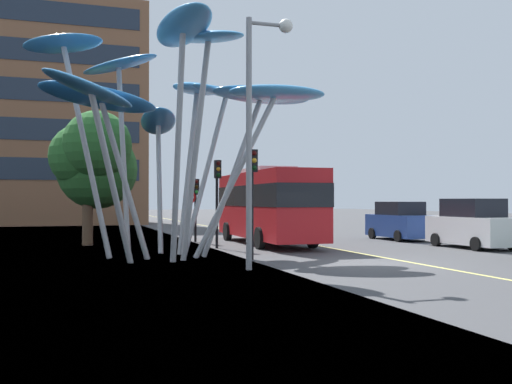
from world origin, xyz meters
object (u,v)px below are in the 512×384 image
object	(u,v)px
leaf_sculpture	(176,92)
car_parked_mid	(473,225)
traffic_light_island_mid	(196,196)
street_lamp	(259,109)
traffic_light_kerb_near	(253,180)
red_bus	(267,203)
car_parked_far	(400,222)
traffic_light_kerb_far	(217,185)
no_entry_sign	(189,209)

from	to	relation	value
leaf_sculpture	car_parked_mid	size ratio (longest dim) A/B	2.46
traffic_light_island_mid	street_lamp	world-z (taller)	street_lamp
leaf_sculpture	traffic_light_island_mid	xyz separation A→B (m)	(2.42, 7.69, -3.82)
traffic_light_kerb_near	street_lamp	distance (m)	3.64
red_bus	street_lamp	xyz separation A→B (m)	(-3.70, -9.89, 2.92)
traffic_light_island_mid	car_parked_far	bearing A→B (deg)	-8.84
traffic_light_kerb_near	traffic_light_kerb_far	size ratio (longest dim) A/B	1.01
red_bus	car_parked_far	xyz separation A→B (m)	(7.76, 0.68, -1.05)
red_bus	car_parked_mid	xyz separation A→B (m)	(7.91, -5.05, -0.99)
traffic_light_kerb_far	traffic_light_kerb_near	bearing A→B (deg)	-90.50
car_parked_far	street_lamp	distance (m)	16.09
red_bus	car_parked_mid	distance (m)	9.44
leaf_sculpture	traffic_light_kerb_far	bearing A→B (deg)	55.20
traffic_light_island_mid	street_lamp	bearing A→B (deg)	-93.16
traffic_light_kerb_far	car_parked_mid	bearing A→B (deg)	-17.08
car_parked_mid	traffic_light_kerb_near	bearing A→B (deg)	-169.81
leaf_sculpture	no_entry_sign	world-z (taller)	leaf_sculpture
traffic_light_kerb_far	car_parked_mid	world-z (taller)	traffic_light_kerb_far
traffic_light_island_mid	car_parked_far	size ratio (longest dim) A/B	0.74
car_parked_far	no_entry_sign	bearing A→B (deg)	-177.13
leaf_sculpture	car_parked_mid	xyz separation A→B (m)	(13.35, 0.27, -5.13)
traffic_light_island_mid	no_entry_sign	world-z (taller)	traffic_light_island_mid
traffic_light_kerb_near	traffic_light_island_mid	distance (m)	9.38
traffic_light_kerb_far	traffic_light_island_mid	xyz separation A→B (m)	(-0.09, 4.08, -0.48)
no_entry_sign	traffic_light_kerb_near	bearing A→B (deg)	-83.27
traffic_light_kerb_near	car_parked_mid	distance (m)	11.21
traffic_light_kerb_near	traffic_light_island_mid	xyz separation A→B (m)	(-0.04, 9.37, -0.50)
traffic_light_kerb_near	car_parked_far	world-z (taller)	traffic_light_kerb_near
traffic_light_kerb_near	car_parked_far	size ratio (longest dim) A/B	0.91
red_bus	street_lamp	distance (m)	10.96
leaf_sculpture	traffic_light_island_mid	world-z (taller)	leaf_sculpture
traffic_light_kerb_far	traffic_light_island_mid	bearing A→B (deg)	91.23
car_parked_mid	traffic_light_island_mid	bearing A→B (deg)	145.87
car_parked_mid	red_bus	bearing A→B (deg)	147.44
traffic_light_island_mid	leaf_sculpture	bearing A→B (deg)	-107.46
leaf_sculpture	car_parked_mid	world-z (taller)	leaf_sculpture
traffic_light_kerb_far	street_lamp	size ratio (longest dim) A/B	0.50
red_bus	traffic_light_island_mid	bearing A→B (deg)	142.01
red_bus	traffic_light_kerb_far	world-z (taller)	traffic_light_kerb_far
traffic_light_kerb_far	car_parked_far	distance (m)	11.11
traffic_light_kerb_near	car_parked_mid	xyz separation A→B (m)	(10.89, 1.96, -1.81)
traffic_light_kerb_near	traffic_light_kerb_far	bearing A→B (deg)	89.50
traffic_light_kerb_far	leaf_sculpture	bearing A→B (deg)	-124.80
traffic_light_island_mid	street_lamp	xyz separation A→B (m)	(-0.68, -12.25, 2.61)
red_bus	street_lamp	size ratio (longest dim) A/B	1.31
red_bus	leaf_sculpture	size ratio (longest dim) A/B	0.92
street_lamp	no_entry_sign	distance (m)	10.50
leaf_sculpture	traffic_light_island_mid	size ratio (longest dim) A/B	3.47
leaf_sculpture	car_parked_far	xyz separation A→B (m)	(13.19, 6.01, -5.19)
traffic_light_kerb_far	no_entry_sign	distance (m)	2.31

